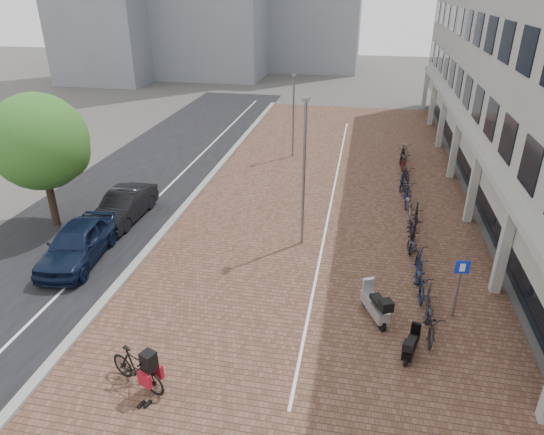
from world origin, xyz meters
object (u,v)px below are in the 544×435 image
at_px(scooter_front, 375,304).
at_px(scooter_mid, 411,344).
at_px(car_navy, 78,243).
at_px(parking_sign, 460,280).
at_px(hero_bike, 137,368).
at_px(car_dark, 124,205).

distance_m(scooter_front, scooter_mid, 1.99).
height_order(car_navy, parking_sign, parking_sign).
bearing_deg(hero_bike, car_dark, 50.72).
distance_m(car_dark, scooter_front, 13.10).
bearing_deg(parking_sign, scooter_mid, -131.47).
height_order(car_navy, car_dark, car_navy).
height_order(scooter_mid, parking_sign, parking_sign).
distance_m(car_navy, hero_bike, 8.06).
relative_size(hero_bike, parking_sign, 0.94).
relative_size(hero_bike, scooter_mid, 1.53).
bearing_deg(hero_bike, scooter_front, -33.71).
bearing_deg(scooter_front, hero_bike, -170.87).
bearing_deg(scooter_front, car_navy, 147.69).
height_order(car_dark, hero_bike, car_dark).
xyz_separation_m(car_navy, parking_sign, (14.60, -1.04, 0.68)).
height_order(hero_bike, scooter_front, hero_bike).
bearing_deg(parking_sign, scooter_front, -173.89).
relative_size(hero_bike, scooter_front, 1.16).
xyz_separation_m(car_navy, scooter_front, (11.93, -1.64, -0.18)).
xyz_separation_m(scooter_front, parking_sign, (2.67, 0.61, 0.86)).
height_order(hero_bike, parking_sign, parking_sign).
xyz_separation_m(hero_bike, scooter_front, (6.54, 4.35, -0.01)).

